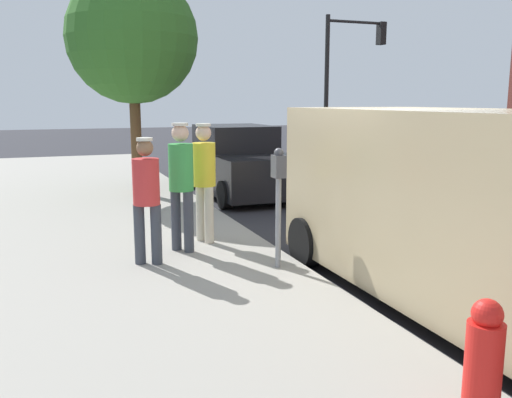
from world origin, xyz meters
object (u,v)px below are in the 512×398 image
object	(u,v)px
pedestrian_in_green	(181,178)
traffic_light_corner	(348,64)
pedestrian_in_yellow	(204,174)
parked_sedan_behind	(237,163)
parking_meter_near	(279,187)
street_tree	(132,38)
parked_van	(474,206)
pedestrian_in_red	(146,193)
fire_hydrant	(483,364)

from	to	relation	value
pedestrian_in_green	traffic_light_corner	bearing A→B (deg)	-129.41
pedestrian_in_yellow	parked_sedan_behind	bearing A→B (deg)	-114.14
parking_meter_near	street_tree	size ratio (longest dim) A/B	0.31
parked_van	street_tree	bearing A→B (deg)	-73.92
street_tree	parked_van	bearing A→B (deg)	106.08
pedestrian_in_red	parked_van	world-z (taller)	parked_van
parked_van	fire_hydrant	size ratio (longest dim) A/B	6.05
parked_sedan_behind	traffic_light_corner	world-z (taller)	traffic_light_corner
traffic_light_corner	parked_sedan_behind	bearing A→B (deg)	41.53
pedestrian_in_red	fire_hydrant	xyz separation A→B (m)	(-1.42, 4.35, -0.52)
parked_sedan_behind	fire_hydrant	size ratio (longest dim) A/B	5.14
pedestrian_in_green	parked_van	world-z (taller)	parked_van
street_tree	fire_hydrant	size ratio (longest dim) A/B	5.66
parked_sedan_behind	pedestrian_in_red	bearing A→B (deg)	60.80
street_tree	pedestrian_in_red	bearing A→B (deg)	82.72
parked_van	parked_sedan_behind	size ratio (longest dim) A/B	1.18
parking_meter_near	parked_van	distance (m)	2.29
pedestrian_in_red	pedestrian_in_yellow	distance (m)	1.30
parked_van	fire_hydrant	xyz separation A→B (m)	(1.60, 1.91, -0.59)
pedestrian_in_green	parked_sedan_behind	bearing A→B (deg)	-116.52
pedestrian_in_yellow	parked_sedan_behind	size ratio (longest dim) A/B	0.40
parking_meter_near	pedestrian_in_red	size ratio (longest dim) A/B	0.93
parked_van	parked_sedan_behind	xyz separation A→B (m)	(-0.07, -7.99, -0.41)
parking_meter_near	parked_van	world-z (taller)	parked_van
pedestrian_in_yellow	pedestrian_in_green	size ratio (longest dim) A/B	0.98
parked_sedan_behind	parking_meter_near	bearing A→B (deg)	75.88
pedestrian_in_red	street_tree	distance (m)	6.14
parked_van	parked_sedan_behind	distance (m)	8.00
pedestrian_in_yellow	street_tree	xyz separation A→B (m)	(0.28, -4.73, 2.41)
parked_van	pedestrian_in_green	bearing A→B (deg)	-49.65
pedestrian_in_green	street_tree	xyz separation A→B (m)	(-0.15, -5.12, 2.39)
parked_van	street_tree	distance (m)	8.69
traffic_light_corner	street_tree	size ratio (longest dim) A/B	1.07
parked_van	street_tree	size ratio (longest dim) A/B	1.07
pedestrian_in_red	traffic_light_corner	bearing A→B (deg)	-129.99
pedestrian_in_red	pedestrian_in_yellow	size ratio (longest dim) A/B	0.93
pedestrian_in_yellow	traffic_light_corner	xyz separation A→B (m)	(-8.14, -10.04, 2.35)
pedestrian_in_yellow	fire_hydrant	world-z (taller)	pedestrian_in_yellow
pedestrian_in_yellow	traffic_light_corner	size ratio (longest dim) A/B	0.34
parking_meter_near	pedestrian_in_red	distance (m)	1.68
pedestrian_in_yellow	parked_van	world-z (taller)	parked_van
pedestrian_in_red	pedestrian_in_green	xyz separation A→B (m)	(-0.56, -0.45, 0.10)
pedestrian_in_yellow	pedestrian_in_green	world-z (taller)	pedestrian_in_green
parked_van	fire_hydrant	distance (m)	2.56
parked_van	traffic_light_corner	bearing A→B (deg)	-114.62
parked_van	fire_hydrant	world-z (taller)	parked_van
pedestrian_in_yellow	parked_van	distance (m)	3.86
parked_sedan_behind	traffic_light_corner	bearing A→B (deg)	-138.47
pedestrian_in_yellow	street_tree	bearing A→B (deg)	-86.63
pedestrian_in_green	fire_hydrant	size ratio (longest dim) A/B	2.09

